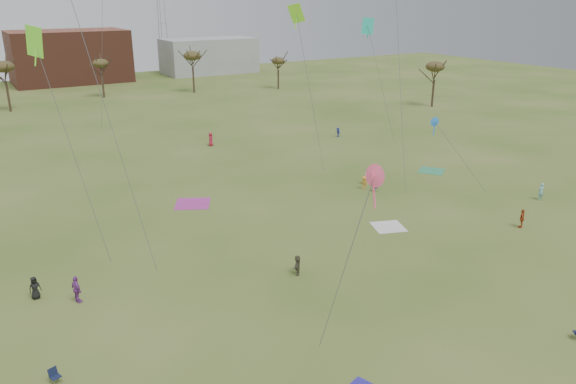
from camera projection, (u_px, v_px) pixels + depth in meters
ground at (388, 331)px, 34.34m from camera, size 260.00×260.00×0.00m
spectator_fore_a at (522, 218)px, 49.31m from camera, size 1.09×0.88×1.74m
spectator_fore_c at (297, 265)px, 41.00m from camera, size 1.26×1.38×1.54m
flyer_mid_a at (35, 288)px, 37.72m from camera, size 0.90×0.69×1.63m
flyer_mid_b at (364, 183)px, 59.21m from camera, size 0.89×1.09×1.47m
flyer_mid_c at (541, 191)px, 56.05m from camera, size 0.68×0.47×1.79m
spectator_mid_d at (77, 289)px, 37.18m from camera, size 0.77×1.23×1.95m
spectator_mid_e at (367, 177)px, 60.60m from camera, size 0.95×0.79×1.77m
flyer_far_b at (211, 139)px, 76.27m from camera, size 1.00×1.10×1.88m
flyer_far_c at (338, 132)px, 81.17m from camera, size 0.71×1.00×1.41m
blanket_cream at (388, 227)px, 49.72m from camera, size 3.45×3.45×0.03m
blanket_plum at (193, 204)px, 55.26m from camera, size 4.52×4.52×0.03m
blanket_olive at (431, 171)px, 65.62m from camera, size 3.90×3.90×0.03m
camp_chair_left at (56, 379)px, 29.59m from camera, size 0.65×0.68×0.87m
camp_chair_right at (375, 189)px, 58.72m from camera, size 0.69×0.66×0.87m
kites_aloft at (126, 7)px, 51.14m from camera, size 55.12×63.75×26.25m
tree_line at (69, 74)px, 94.21m from camera, size 117.44×49.32×8.91m
building_brick at (70, 56)px, 131.31m from camera, size 26.00×16.00×12.00m
building_grey at (209, 56)px, 147.37m from camera, size 24.00×12.00×9.00m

